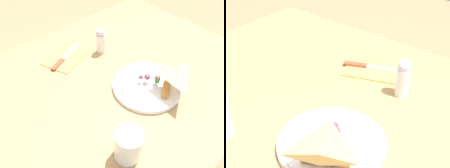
# 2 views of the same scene
# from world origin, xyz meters

# --- Properties ---
(dining_table) EXTENTS (1.20, 0.86, 0.76)m
(dining_table) POSITION_xyz_m (0.00, 0.00, 0.66)
(dining_table) COLOR #A87F51
(dining_table) RESTS_ON ground_plane
(plate_pizza) EXTENTS (0.24, 0.24, 0.05)m
(plate_pizza) POSITION_xyz_m (0.09, -0.12, 0.77)
(plate_pizza) COLOR white
(plate_pizza) RESTS_ON dining_table
(napkin_folded) EXTENTS (0.21, 0.19, 0.00)m
(napkin_folded) POSITION_xyz_m (-0.02, 0.23, 0.76)
(napkin_folded) COLOR #E59E4C
(napkin_folded) RESTS_ON dining_table
(butter_knife) EXTENTS (0.18, 0.09, 0.01)m
(butter_knife) POSITION_xyz_m (-0.03, 0.22, 0.77)
(butter_knife) COLOR #99422D
(butter_knife) RESTS_ON napkin_folded
(salt_shaker) EXTENTS (0.04, 0.04, 0.11)m
(salt_shaker) POSITION_xyz_m (0.11, 0.16, 0.81)
(salt_shaker) COLOR white
(salt_shaker) RESTS_ON dining_table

